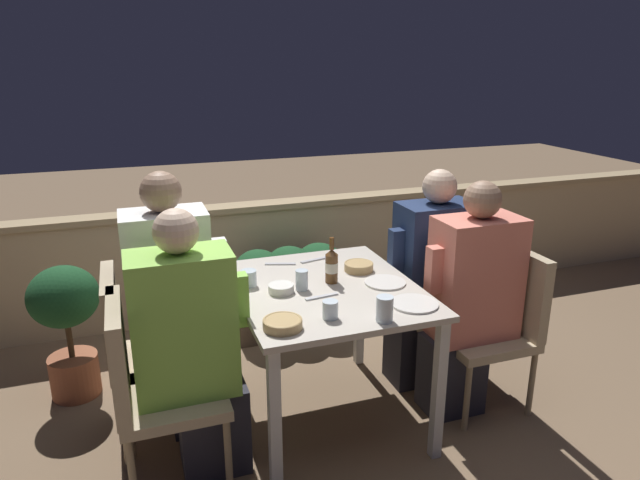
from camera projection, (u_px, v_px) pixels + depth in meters
The scene contains 26 objects.
ground_plane at pixel (325, 416), 3.08m from camera, with size 16.00×16.00×0.00m, color #7A6047.
parapet_wall at pixel (258, 256), 4.28m from camera, with size 9.00×0.18×0.83m.
dining_table at pixel (325, 304), 2.87m from camera, with size 0.89×1.04×0.76m.
planter_hedge at pixel (291, 284), 3.98m from camera, with size 0.80×0.47×0.61m.
chair_left_near at pixel (146, 379), 2.47m from camera, with size 0.46×0.46×0.88m.
person_green_blouse at pixel (192, 348), 2.50m from camera, with size 0.50×0.26×1.27m.
chair_left_far at pixel (137, 343), 2.78m from camera, with size 0.46×0.46×0.88m.
person_white_polo at pixel (177, 307), 2.79m from camera, with size 0.48×0.26×1.36m.
chair_right_near at pixel (499, 315), 3.08m from camera, with size 0.46×0.46×0.88m.
person_coral_top at pixel (469, 300), 2.99m from camera, with size 0.50×0.26×1.27m.
chair_right_far at pixel (458, 293), 3.37m from camera, with size 0.46×0.46×0.88m.
person_navy_jumper at pixel (429, 279), 3.27m from camera, with size 0.50×0.26×1.27m.
beer_bottle at pixel (332, 265), 2.87m from camera, with size 0.07×0.07×0.24m.
plate_0 at pixel (414, 304), 2.63m from camera, with size 0.22×0.22×0.01m.
plate_1 at pixel (385, 282), 2.88m from camera, with size 0.21×0.21×0.01m.
bowl_0 at pixel (283, 323), 2.40m from camera, with size 0.17×0.17×0.04m.
bowl_1 at pixel (281, 288), 2.76m from camera, with size 0.13×0.13×0.04m.
bowl_2 at pixel (359, 266), 3.05m from camera, with size 0.15×0.15×0.05m.
glass_cup_0 at pixel (385, 309), 2.46m from camera, with size 0.07×0.07×0.11m.
glass_cup_1 at pixel (330, 310), 2.49m from camera, with size 0.07×0.07×0.08m.
glass_cup_2 at pixel (302, 280), 2.79m from camera, with size 0.06×0.06×0.10m.
glass_cup_3 at pixel (249, 278), 2.84m from camera, with size 0.08×0.08×0.08m.
fork_0 at pixel (322, 297), 2.71m from camera, with size 0.17×0.04×0.01m.
fork_1 at pixel (280, 264), 3.14m from camera, with size 0.17×0.07×0.01m.
fork_2 at pixel (314, 260), 3.20m from camera, with size 0.17×0.06×0.01m.
potted_plant at pixel (67, 318), 3.14m from camera, with size 0.38×0.38×0.78m.
Camera 1 is at (-0.90, -2.48, 1.85)m, focal length 32.00 mm.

